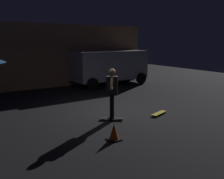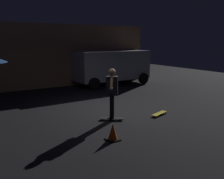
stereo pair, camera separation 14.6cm
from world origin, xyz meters
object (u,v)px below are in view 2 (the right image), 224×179
Objects in this scene: skateboard_ridden at (112,118)px; skater at (112,90)px; traffic_cone at (113,132)px; parked_van at (111,65)px; skateboard_spare at (159,114)px.

skater is at bearing 45.00° from skateboard_ridden.
traffic_cone is (-0.86, -1.44, 0.16)m from skateboard_ridden.
parked_van reaches higher than skateboard_ridden.
parked_van is 7.00m from skater.
skater reaches higher than skateboard_ridden.
parked_van is 8.73m from traffic_cone.
parked_van is 10.13× the size of traffic_cone.
traffic_cone is (-2.61, -1.03, 0.16)m from skateboard_spare.
skater is (-1.75, 0.41, 0.98)m from skateboard_spare.
skateboard_ridden is 1.64× the size of traffic_cone.
skater is at bearing 166.70° from skateboard_spare.
skateboard_spare is at bearing -106.43° from parked_van.
skateboard_ridden is 1.68m from traffic_cone.
skateboard_spare is (-1.89, -6.40, -1.11)m from parked_van.
traffic_cone is (-4.50, -7.42, -0.95)m from parked_van.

